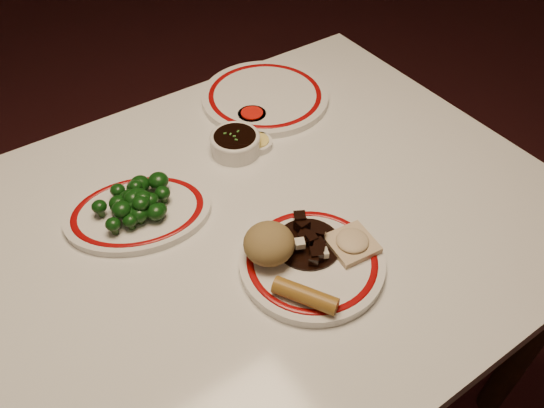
{
  "coord_description": "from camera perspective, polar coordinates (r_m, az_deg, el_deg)",
  "views": [
    {
      "loc": [
        -0.33,
        -0.58,
        1.47
      ],
      "look_at": [
        0.04,
        -0.03,
        0.8
      ],
      "focal_mm": 35.0,
      "sensor_mm": 36.0,
      "label": 1
    }
  ],
  "objects": [
    {
      "name": "main_plate",
      "position": [
        0.91,
        4.3,
        -6.22
      ],
      "size": [
        0.32,
        0.32,
        0.02
      ],
      "color": "white",
      "rests_on": "dining_table"
    },
    {
      "name": "mustard_dish",
      "position": [
        1.13,
        -1.59,
        6.55
      ],
      "size": [
        0.06,
        0.06,
        0.02
      ],
      "color": "white",
      "rests_on": "dining_table"
    },
    {
      "name": "soy_bowl",
      "position": [
        1.12,
        -3.97,
        6.47
      ],
      "size": [
        0.1,
        0.1,
        0.04
      ],
      "color": "white",
      "rests_on": "dining_table"
    },
    {
      "name": "spring_roll",
      "position": [
        0.84,
        3.58,
        -9.79
      ],
      "size": [
        0.08,
        0.1,
        0.03
      ],
      "primitive_type": "cylinder",
      "rotation": [
        1.57,
        0.0,
        0.54
      ],
      "color": "olive",
      "rests_on": "main_plate"
    },
    {
      "name": "stirfry_heap",
      "position": [
        0.91,
        3.81,
        -4.1
      ],
      "size": [
        0.12,
        0.12,
        0.03
      ],
      "color": "black",
      "rests_on": "main_plate"
    },
    {
      "name": "ground",
      "position": [
        1.62,
        -1.99,
        -20.1
      ],
      "size": [
        7.0,
        7.0,
        0.0
      ],
      "primitive_type": "plane",
      "color": "black",
      "rests_on": "ground"
    },
    {
      "name": "sweet_sour_dish",
      "position": [
        1.21,
        -2.16,
        9.44
      ],
      "size": [
        0.06,
        0.06,
        0.02
      ],
      "color": "white",
      "rests_on": "dining_table"
    },
    {
      "name": "broccoli_plate",
      "position": [
        1.02,
        -14.18,
        -0.87
      ],
      "size": [
        0.32,
        0.3,
        0.02
      ],
      "color": "white",
      "rests_on": "dining_table"
    },
    {
      "name": "broccoli_pile",
      "position": [
        0.99,
        -14.45,
        0.34
      ],
      "size": [
        0.15,
        0.12,
        0.05
      ],
      "color": "#23471C",
      "rests_on": "broccoli_plate"
    },
    {
      "name": "dining_table",
      "position": [
        1.05,
        -2.89,
        -5.25
      ],
      "size": [
        1.2,
        0.9,
        0.75
      ],
      "color": "white",
      "rests_on": "ground"
    },
    {
      "name": "far_plate",
      "position": [
        1.27,
        -0.76,
        11.5
      ],
      "size": [
        0.34,
        0.34,
        0.02
      ],
      "color": "white",
      "rests_on": "dining_table"
    },
    {
      "name": "rice_mound",
      "position": [
        0.88,
        -0.32,
        -4.27
      ],
      "size": [
        0.09,
        0.09,
        0.06
      ],
      "primitive_type": "ellipsoid",
      "color": "olive",
      "rests_on": "main_plate"
    },
    {
      "name": "fried_wonton",
      "position": [
        0.92,
        8.61,
        -4.11
      ],
      "size": [
        0.08,
        0.08,
        0.02
      ],
      "color": "#CDB691",
      "rests_on": "main_plate"
    }
  ]
}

